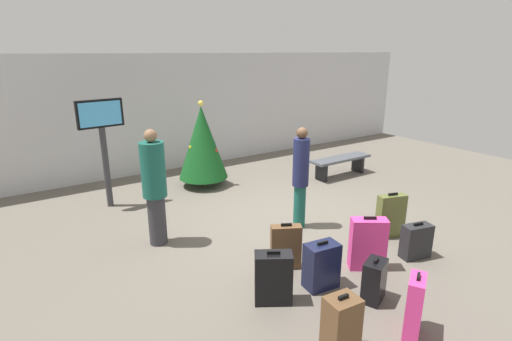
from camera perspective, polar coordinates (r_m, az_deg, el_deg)
ground_plane at (r=7.32m, az=4.89°, el=-7.35°), size 16.00×16.00×0.00m
back_wall at (r=10.63m, az=-10.16°, el=8.52°), size 16.00×0.20×2.97m
holiday_tree at (r=8.96m, az=-7.84°, el=4.08°), size 1.12×1.12×1.97m
flight_info_kiosk at (r=8.10m, az=-21.51°, el=5.05°), size 0.88×0.20×2.15m
waiting_bench at (r=9.96m, az=12.25°, el=1.24°), size 1.69×0.44×0.48m
traveller_0 at (r=6.78m, az=6.49°, el=-0.67°), size 0.34×0.34×1.80m
traveller_1 at (r=6.33m, az=-14.60°, el=-2.13°), size 0.51×0.51×1.89m
suitcase_0 at (r=5.28m, az=16.86°, el=-15.16°), size 0.41×0.35×0.58m
suitcase_1 at (r=6.47m, az=22.33°, el=-9.53°), size 0.48×0.32×0.57m
suitcase_2 at (r=4.35m, az=12.31°, el=-21.45°), size 0.36×0.30×0.71m
suitcase_3 at (r=5.01m, az=2.54°, el=-15.39°), size 0.52×0.45×0.71m
suitcase_4 at (r=6.96m, az=19.05°, el=-6.29°), size 0.51×0.31×0.78m
suitcase_5 at (r=5.73m, az=4.38°, el=-11.03°), size 0.46×0.35×0.69m
suitcase_6 at (r=5.89m, az=15.99°, el=-10.25°), size 0.54×0.47×0.80m
suitcase_7 at (r=4.83m, az=22.11°, el=-17.87°), size 0.39×0.33×0.74m
suitcase_8 at (r=5.36m, az=9.52°, el=-13.52°), size 0.47×0.33×0.66m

